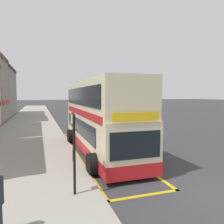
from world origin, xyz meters
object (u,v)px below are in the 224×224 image
at_px(double_decker_bus, 99,119).
at_px(parked_car_teal_behind, 84,106).
at_px(bus_stop_sign, 74,147).
at_px(parked_car_teal_across, 130,117).

bearing_deg(double_decker_bus, parked_car_teal_behind, 79.97).
xyz_separation_m(double_decker_bus, bus_stop_sign, (-2.46, -5.81, -0.27)).
bearing_deg(bus_stop_sign, parked_car_teal_across, 61.55).
height_order(bus_stop_sign, parked_car_teal_across, bus_stop_sign).
distance_m(double_decker_bus, parked_car_teal_behind, 42.20).
relative_size(double_decker_bus, bus_stop_sign, 3.89).
xyz_separation_m(bus_stop_sign, parked_car_teal_behind, (9.81, 47.34, -1.00)).
relative_size(double_decker_bus, parked_car_teal_across, 2.64).
relative_size(bus_stop_sign, parked_car_teal_behind, 0.68).
height_order(double_decker_bus, parked_car_teal_across, double_decker_bus).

